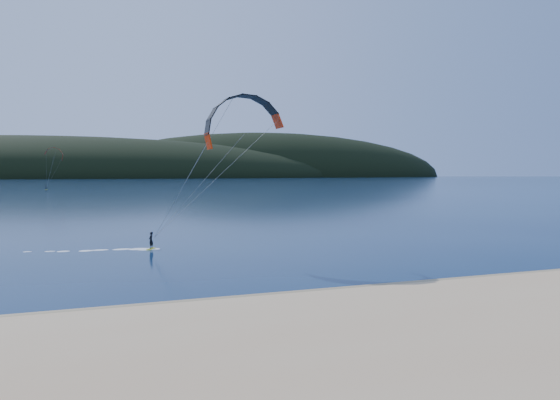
% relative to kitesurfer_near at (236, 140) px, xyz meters
% --- Properties ---
extents(ground, '(1800.00, 1800.00, 0.00)m').
position_rel_kitesurfer_near_xyz_m(ground, '(-1.46, -19.57, -9.37)').
color(ground, '#081C3E').
rests_on(ground, ground).
extents(wet_sand, '(220.00, 2.50, 0.10)m').
position_rel_kitesurfer_near_xyz_m(wet_sand, '(-1.46, -15.07, -9.32)').
color(wet_sand, olive).
rests_on(wet_sand, ground).
extents(headland, '(1200.00, 310.00, 140.00)m').
position_rel_kitesurfer_near_xyz_m(headland, '(-0.83, 725.71, -9.37)').
color(headland, black).
rests_on(headland, ground).
extents(kitesurfer_near, '(21.01, 9.00, 13.22)m').
position_rel_kitesurfer_near_xyz_m(kitesurfer_near, '(0.00, 0.00, 0.00)').
color(kitesurfer_near, '#BDC817').
rests_on(kitesurfer_near, ground).
extents(kitesurfer_far, '(7.79, 6.44, 16.05)m').
position_rel_kitesurfer_near_xyz_m(kitesurfer_far, '(-25.75, 181.46, 3.79)').
color(kitesurfer_far, '#BDC817').
rests_on(kitesurfer_far, ground).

